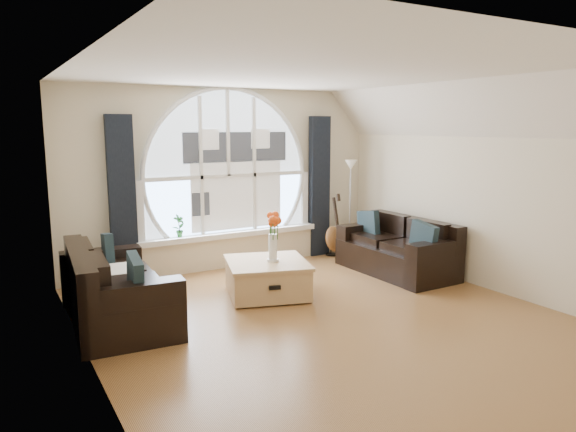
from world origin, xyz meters
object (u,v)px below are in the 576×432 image
(coffee_chest, at_px, (267,277))
(floor_lamp, at_px, (350,209))
(sofa_right, at_px, (396,246))
(vase_flowers, at_px, (273,231))
(guitar, at_px, (334,225))
(sofa_left, at_px, (117,286))
(potted_plant, at_px, (179,226))

(coffee_chest, relative_size, floor_lamp, 0.62)
(coffee_chest, distance_m, floor_lamp, 2.51)
(sofa_right, xyz_separation_m, floor_lamp, (0.02, 1.17, 0.40))
(vase_flowers, distance_m, floor_lamp, 2.41)
(vase_flowers, bearing_deg, coffee_chest, 150.22)
(vase_flowers, xyz_separation_m, floor_lamp, (2.09, 1.19, -0.04))
(vase_flowers, height_order, guitar, vase_flowers)
(sofa_left, height_order, guitar, guitar)
(sofa_right, distance_m, potted_plant, 3.18)
(guitar, height_order, potted_plant, guitar)
(coffee_chest, height_order, potted_plant, potted_plant)
(sofa_right, relative_size, floor_lamp, 1.12)
(potted_plant, bearing_deg, coffee_chest, -67.25)
(sofa_left, xyz_separation_m, coffee_chest, (1.86, -0.02, -0.16))
(floor_lamp, bearing_deg, sofa_right, -91.11)
(guitar, bearing_deg, potted_plant, 164.88)
(coffee_chest, height_order, guitar, guitar)
(floor_lamp, distance_m, guitar, 0.38)
(coffee_chest, xyz_separation_m, potted_plant, (-0.64, 1.52, 0.47))
(coffee_chest, xyz_separation_m, floor_lamp, (2.16, 1.15, 0.56))
(sofa_right, height_order, potted_plant, potted_plant)
(sofa_left, height_order, vase_flowers, vase_flowers)
(sofa_right, xyz_separation_m, potted_plant, (-2.77, 1.54, 0.32))
(floor_lamp, distance_m, potted_plant, 2.82)
(sofa_right, bearing_deg, sofa_left, 178.72)
(floor_lamp, relative_size, guitar, 1.51)
(vase_flowers, bearing_deg, floor_lamp, 29.64)
(sofa_left, distance_m, vase_flowers, 1.98)
(floor_lamp, bearing_deg, coffee_chest, -151.89)
(sofa_left, bearing_deg, guitar, 22.58)
(floor_lamp, bearing_deg, guitar, 154.97)
(coffee_chest, relative_size, potted_plant, 2.99)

